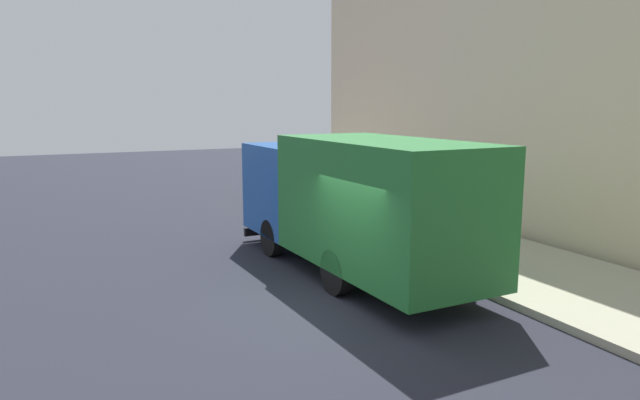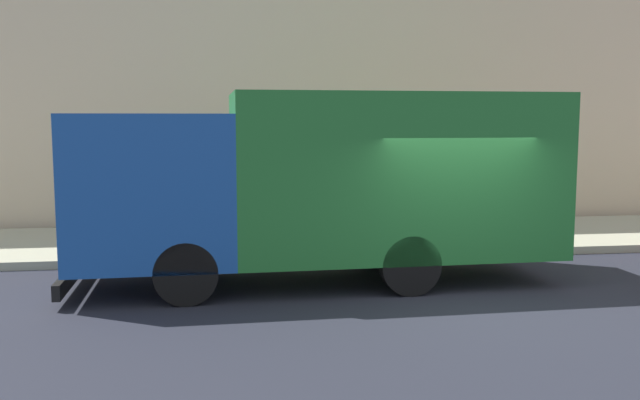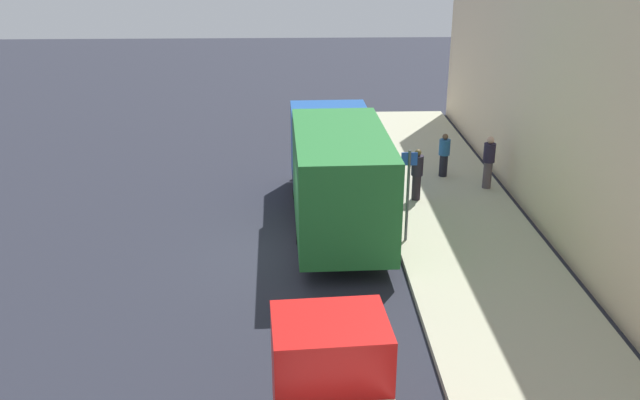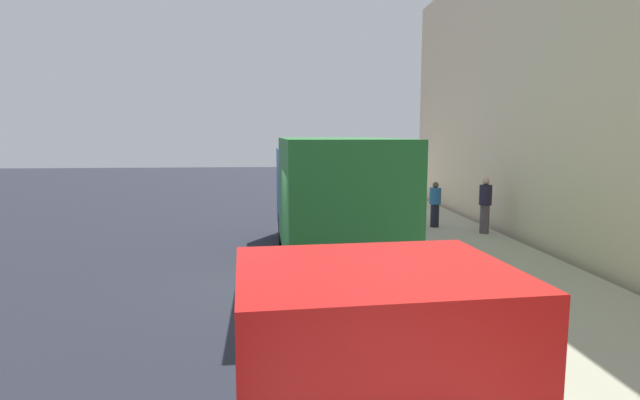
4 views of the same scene
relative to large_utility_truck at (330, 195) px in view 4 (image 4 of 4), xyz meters
name	(u,v)px [view 4 (image 4 of 4)]	position (x,y,z in m)	size (l,w,h in m)	color
ground	(276,287)	(-1.39, -1.99, -1.77)	(80.00, 80.00, 0.00)	#242731
sidewalk	(500,277)	(3.68, -1.99, -1.69)	(4.14, 30.00, 0.16)	#B0AF94
building_facade	(623,68)	(6.25, -1.99, 2.97)	(0.50, 30.00, 9.47)	beige
large_utility_truck	(330,195)	(0.00, 0.00, 0.00)	(2.72, 8.21, 3.22)	#1B4FA4
pedestrian_walking	(485,204)	(5.22, 2.61, -0.66)	(0.55, 0.55, 1.79)	#53464B
pedestrian_standing	(435,204)	(3.99, 3.83, -0.81)	(0.46, 0.46, 1.54)	black
pedestrian_third	(414,212)	(2.66, 1.62, -0.72)	(0.49, 0.49, 1.69)	#272029
traffic_cone_orange	(371,217)	(1.84, 4.10, -1.30)	(0.44, 0.44, 0.62)	orange
street_sign_post	(417,204)	(1.86, -1.48, -0.05)	(0.44, 0.08, 2.64)	#4C5156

